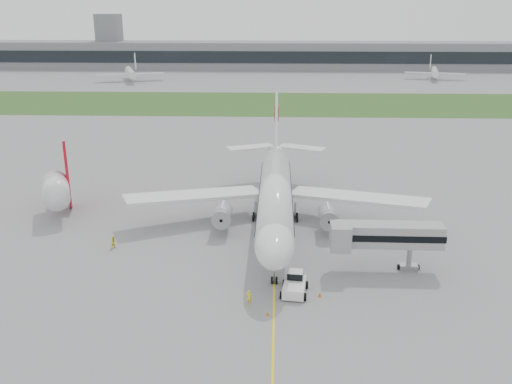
{
  "coord_description": "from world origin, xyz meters",
  "views": [
    {
      "loc": [
        0.14,
        -79.54,
        33.63
      ],
      "look_at": [
        -2.94,
        2.0,
        6.46
      ],
      "focal_mm": 40.0,
      "sensor_mm": 36.0,
      "label": 1
    }
  ],
  "objects_px": {
    "airliner": "(275,191)",
    "pushback_tug": "(295,284)",
    "ground_crew_near": "(249,297)",
    "jet_bridge": "(382,236)",
    "neighbor_aircraft": "(58,188)"
  },
  "relations": [
    {
      "from": "pushback_tug",
      "to": "jet_bridge",
      "type": "distance_m",
      "value": 13.58
    },
    {
      "from": "airliner",
      "to": "jet_bridge",
      "type": "relative_size",
      "value": 3.68
    },
    {
      "from": "pushback_tug",
      "to": "neighbor_aircraft",
      "type": "height_order",
      "value": "neighbor_aircraft"
    },
    {
      "from": "jet_bridge",
      "to": "ground_crew_near",
      "type": "relative_size",
      "value": 7.88
    },
    {
      "from": "airliner",
      "to": "ground_crew_near",
      "type": "height_order",
      "value": "airliner"
    },
    {
      "from": "ground_crew_near",
      "to": "neighbor_aircraft",
      "type": "bearing_deg",
      "value": -40.77
    },
    {
      "from": "neighbor_aircraft",
      "to": "ground_crew_near",
      "type": "bearing_deg",
      "value": -62.4
    },
    {
      "from": "airliner",
      "to": "pushback_tug",
      "type": "bearing_deg",
      "value": -83.52
    },
    {
      "from": "jet_bridge",
      "to": "ground_crew_near",
      "type": "xyz_separation_m",
      "value": [
        -16.85,
        -9.46,
        -4.08
      ]
    },
    {
      "from": "ground_crew_near",
      "to": "jet_bridge",
      "type": "bearing_deg",
      "value": -150.82
    },
    {
      "from": "airliner",
      "to": "pushback_tug",
      "type": "xyz_separation_m",
      "value": [
        2.5,
        -22.04,
        -4.57
      ]
    },
    {
      "from": "jet_bridge",
      "to": "neighbor_aircraft",
      "type": "height_order",
      "value": "neighbor_aircraft"
    },
    {
      "from": "pushback_tug",
      "to": "ground_crew_near",
      "type": "bearing_deg",
      "value": -142.6
    },
    {
      "from": "airliner",
      "to": "ground_crew_near",
      "type": "bearing_deg",
      "value": -96.62
    },
    {
      "from": "ground_crew_near",
      "to": "neighbor_aircraft",
      "type": "distance_m",
      "value": 43.26
    }
  ]
}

